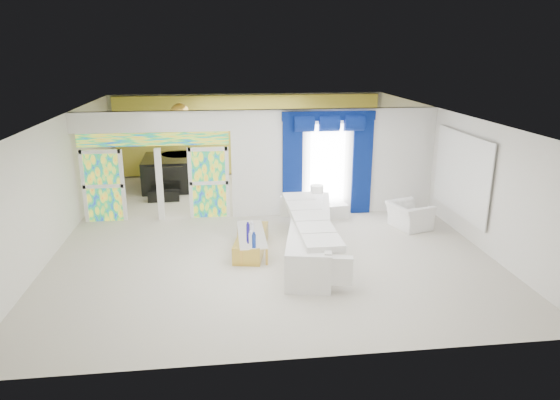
{
  "coord_description": "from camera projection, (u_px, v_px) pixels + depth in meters",
  "views": [
    {
      "loc": [
        -1.08,
        -12.57,
        4.59
      ],
      "look_at": [
        0.3,
        -1.2,
        1.1
      ],
      "focal_mm": 32.03,
      "sensor_mm": 36.0,
      "label": 1
    }
  ],
  "objects": [
    {
      "name": "blue_drape_right",
      "position": [
        362.0,
        166.0,
        14.15
      ],
      "size": [
        0.55,
        0.1,
        2.8
      ],
      "primitive_type": "cube",
      "color": "#04134B",
      "rests_on": "ground"
    },
    {
      "name": "gold_curtains",
      "position": [
        249.0,
        135.0,
        18.56
      ],
      "size": [
        9.7,
        0.12,
        2.9
      ],
      "primitive_type": "cube",
      "color": "#AD9F29",
      "rests_on": "ground"
    },
    {
      "name": "coffee_table",
      "position": [
        251.0,
        242.0,
        11.77
      ],
      "size": [
        0.97,
        1.94,
        0.41
      ],
      "primitive_type": "cube",
      "rotation": [
        0.0,
        0.0,
        -0.2
      ],
      "color": "gold",
      "rests_on": "ground"
    },
    {
      "name": "console_table",
      "position": [
        327.0,
        211.0,
        14.03
      ],
      "size": [
        1.17,
        0.42,
        0.38
      ],
      "primitive_type": "cube",
      "rotation": [
        0.0,
        0.0,
        0.05
      ],
      "color": "white",
      "rests_on": "ground"
    },
    {
      "name": "table_lamp",
      "position": [
        317.0,
        195.0,
        13.85
      ],
      "size": [
        0.36,
        0.36,
        0.58
      ],
      "primitive_type": "cylinder",
      "color": "white",
      "rests_on": "console_table"
    },
    {
      "name": "stained_transom",
      "position": [
        153.0,
        139.0,
        13.36
      ],
      "size": [
        4.0,
        0.05,
        0.35
      ],
      "primitive_type": "cube",
      "color": "#994C3F",
      "rests_on": "dividing_header"
    },
    {
      "name": "dividing_header",
      "position": [
        152.0,
        122.0,
        13.22
      ],
      "size": [
        4.3,
        0.18,
        0.55
      ],
      "primitive_type": "cube",
      "color": "white",
      "rests_on": "dividing_wall"
    },
    {
      "name": "white_sofa",
      "position": [
        310.0,
        236.0,
        11.59
      ],
      "size": [
        1.73,
        4.34,
        0.81
      ],
      "primitive_type": "cube",
      "rotation": [
        0.0,
        0.0,
        -0.2
      ],
      "color": "white",
      "rests_on": "ground"
    },
    {
      "name": "decanters",
      "position": [
        251.0,
        232.0,
        11.56
      ],
      "size": [
        0.2,
        1.03,
        0.24
      ],
      "color": "white",
      "rests_on": "coffee_table"
    },
    {
      "name": "window_pane",
      "position": [
        327.0,
        165.0,
        14.05
      ],
      "size": [
        1.0,
        0.02,
        2.3
      ],
      "primitive_type": "cube",
      "color": "white",
      "rests_on": "dividing_wall"
    },
    {
      "name": "piano_bench",
      "position": [
        164.0,
        196.0,
        15.62
      ],
      "size": [
        0.98,
        0.41,
        0.32
      ],
      "primitive_type": "cube",
      "rotation": [
        0.0,
        0.0,
        0.03
      ],
      "color": "black",
      "rests_on": "ground"
    },
    {
      "name": "grand_piano",
      "position": [
        168.0,
        172.0,
        17.03
      ],
      "size": [
        1.66,
        2.13,
        1.05
      ],
      "primitive_type": "cube",
      "rotation": [
        0.0,
        0.0,
        0.03
      ],
      "color": "black",
      "rests_on": "ground"
    },
    {
      "name": "armchair",
      "position": [
        409.0,
        216.0,
        13.24
      ],
      "size": [
        1.16,
        1.25,
        0.67
      ],
      "primitive_type": "imported",
      "rotation": [
        0.0,
        0.0,
        1.86
      ],
      "color": "white",
      "rests_on": "ground"
    },
    {
      "name": "stained_panel_left",
      "position": [
        103.0,
        186.0,
        13.56
      ],
      "size": [
        0.95,
        0.04,
        2.0
      ],
      "primitive_type": "cube",
      "color": "#994C3F",
      "rests_on": "ground"
    },
    {
      "name": "chandelier",
      "position": [
        180.0,
        113.0,
        15.59
      ],
      "size": [
        0.6,
        0.6,
        0.6
      ],
      "primitive_type": "sphere",
      "color": "gold",
      "rests_on": "ceiling"
    },
    {
      "name": "dividing_wall",
      "position": [
        335.0,
        162.0,
        14.16
      ],
      "size": [
        5.7,
        0.18,
        3.0
      ],
      "primitive_type": "cube",
      "color": "white",
      "rests_on": "ground"
    },
    {
      "name": "floor",
      "position": [
        264.0,
        227.0,
        13.4
      ],
      "size": [
        12.0,
        12.0,
        0.0
      ],
      "primitive_type": "plane",
      "color": "#B7AF9E",
      "rests_on": "ground"
    },
    {
      "name": "blue_pelmet",
      "position": [
        329.0,
        116.0,
        13.62
      ],
      "size": [
        2.6,
        0.12,
        0.25
      ],
      "primitive_type": "cube",
      "color": "#04134B",
      "rests_on": "dividing_wall"
    },
    {
      "name": "blue_drape_left",
      "position": [
        292.0,
        168.0,
        13.92
      ],
      "size": [
        0.55,
        0.1,
        2.8
      ],
      "primitive_type": "cube",
      "color": "#04134B",
      "rests_on": "ground"
    },
    {
      "name": "wall_mirror",
      "position": [
        462.0,
        174.0,
        12.57
      ],
      "size": [
        0.04,
        2.7,
        1.9
      ],
      "primitive_type": "cube",
      "color": "white",
      "rests_on": "ground"
    },
    {
      "name": "stained_panel_right",
      "position": [
        209.0,
        183.0,
        13.89
      ],
      "size": [
        0.95,
        0.04,
        2.0
      ],
      "primitive_type": "cube",
      "color": "#994C3F",
      "rests_on": "ground"
    },
    {
      "name": "tv_console",
      "position": [
        107.0,
        185.0,
        15.96
      ],
      "size": [
        0.58,
        0.53,
        0.8
      ],
      "primitive_type": "cube",
      "rotation": [
        0.0,
        0.0,
        0.06
      ],
      "color": "tan",
      "rests_on": "ground"
    }
  ]
}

